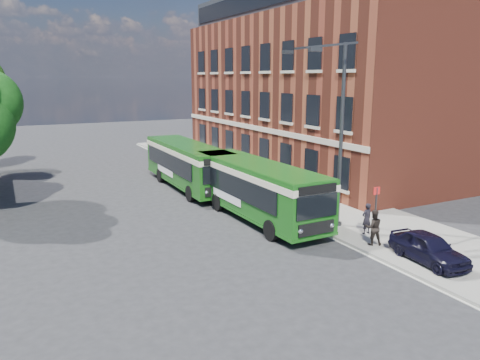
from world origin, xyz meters
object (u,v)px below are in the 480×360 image
street_lamp (335,133)px  parked_car (429,248)px  bus_front (257,185)px  bus_rear (188,161)px

street_lamp → parked_car: street_lamp is taller
street_lamp → parked_car: size_ratio=2.55×
street_lamp → bus_front: bearing=127.8°
street_lamp → bus_rear: street_lamp is taller
bus_rear → parked_car: (3.77, -17.07, -1.08)m
bus_rear → bus_front: bearing=-85.0°
street_lamp → parked_car: 6.85m
bus_front → parked_car: bus_front is taller
bus_front → parked_car: 9.29m
parked_car → bus_front: bearing=113.9°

